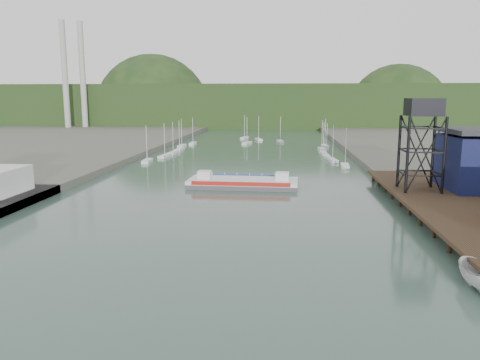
# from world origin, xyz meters

# --- Properties ---
(east_pier) EXTENTS (14.00, 70.00, 2.45)m
(east_pier) POSITION_xyz_m (37.00, 45.00, 1.90)
(east_pier) COLOR black
(east_pier) RESTS_ON ground
(lift_tower) EXTENTS (6.50, 6.50, 16.00)m
(lift_tower) POSITION_xyz_m (35.00, 58.00, 15.65)
(lift_tower) COLOR black
(lift_tower) RESTS_ON east_pier
(marina_sailboats) EXTENTS (57.71, 92.65, 0.90)m
(marina_sailboats) POSITION_xyz_m (0.08, 138.46, 0.35)
(marina_sailboats) COLOR silver
(marina_sailboats) RESTS_ON ground
(smokestacks) EXTENTS (11.20, 8.20, 60.00)m
(smokestacks) POSITION_xyz_m (-106.00, 232.50, 30.00)
(smokestacks) COLOR #A6A6A1
(smokestacks) RESTS_ON ground
(distant_hills) EXTENTS (500.00, 120.00, 80.00)m
(distant_hills) POSITION_xyz_m (-3.98, 301.35, 10.38)
(distant_hills) COLOR black
(distant_hills) RESTS_ON ground
(chain_ferry) EXTENTS (22.72, 9.86, 3.23)m
(chain_ferry) POSITION_xyz_m (2.89, 69.15, 0.93)
(chain_ferry) COLOR #49494B
(chain_ferry) RESTS_ON ground
(motorboat) EXTENTS (2.98, 6.75, 2.54)m
(motorboat) POSITION_xyz_m (29.74, 18.98, 1.27)
(motorboat) COLOR silver
(motorboat) RESTS_ON ground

